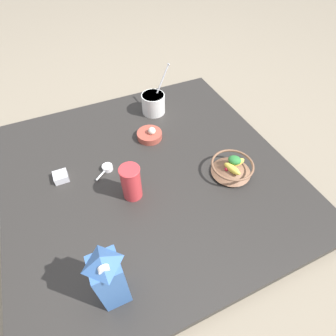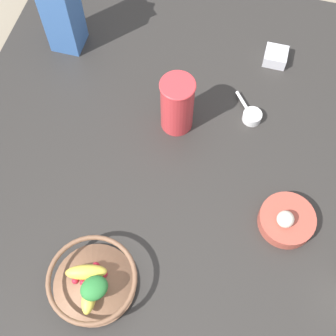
{
  "view_description": "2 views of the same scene",
  "coord_description": "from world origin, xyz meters",
  "px_view_note": "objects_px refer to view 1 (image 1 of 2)",
  "views": [
    {
      "loc": [
        -0.23,
        -0.72,
        0.91
      ],
      "look_at": [
        0.06,
        -0.07,
        0.11
      ],
      "focal_mm": 28.0,
      "sensor_mm": 36.0,
      "label": 1
    },
    {
      "loc": [
        0.49,
        0.04,
        1.02
      ],
      "look_at": [
        0.05,
        -0.07,
        0.11
      ],
      "focal_mm": 50.0,
      "sensor_mm": 36.0,
      "label": 2
    }
  ],
  "objects_px": {
    "fruit_bowl": "(232,167)",
    "yogurt_tub": "(153,103)",
    "milk_carton": "(109,278)",
    "spice_jar": "(61,177)",
    "garlic_bowl": "(150,135)",
    "drinking_cup": "(131,182)"
  },
  "relations": [
    {
      "from": "fruit_bowl",
      "to": "garlic_bowl",
      "type": "height_order",
      "value": "fruit_bowl"
    },
    {
      "from": "yogurt_tub",
      "to": "drinking_cup",
      "type": "distance_m",
      "value": 0.56
    },
    {
      "from": "yogurt_tub",
      "to": "drinking_cup",
      "type": "height_order",
      "value": "yogurt_tub"
    },
    {
      "from": "drinking_cup",
      "to": "spice_jar",
      "type": "bearing_deg",
      "value": 141.34
    },
    {
      "from": "spice_jar",
      "to": "garlic_bowl",
      "type": "height_order",
      "value": "garlic_bowl"
    },
    {
      "from": "yogurt_tub",
      "to": "spice_jar",
      "type": "bearing_deg",
      "value": -152.44
    },
    {
      "from": "spice_jar",
      "to": "milk_carton",
      "type": "bearing_deg",
      "value": -81.6
    },
    {
      "from": "yogurt_tub",
      "to": "spice_jar",
      "type": "xyz_separation_m",
      "value": [
        -0.54,
        -0.28,
        -0.04
      ]
    },
    {
      "from": "fruit_bowl",
      "to": "milk_carton",
      "type": "height_order",
      "value": "milk_carton"
    },
    {
      "from": "drinking_cup",
      "to": "garlic_bowl",
      "type": "xyz_separation_m",
      "value": [
        0.19,
        0.29,
        -0.06
      ]
    },
    {
      "from": "fruit_bowl",
      "to": "spice_jar",
      "type": "relative_size",
      "value": 3.15
    },
    {
      "from": "spice_jar",
      "to": "garlic_bowl",
      "type": "distance_m",
      "value": 0.45
    },
    {
      "from": "fruit_bowl",
      "to": "yogurt_tub",
      "type": "bearing_deg",
      "value": 104.18
    },
    {
      "from": "garlic_bowl",
      "to": "drinking_cup",
      "type": "bearing_deg",
      "value": -122.86
    },
    {
      "from": "fruit_bowl",
      "to": "milk_carton",
      "type": "xyz_separation_m",
      "value": [
        -0.6,
        -0.27,
        0.1
      ]
    },
    {
      "from": "fruit_bowl",
      "to": "milk_carton",
      "type": "relative_size",
      "value": 0.65
    },
    {
      "from": "spice_jar",
      "to": "garlic_bowl",
      "type": "xyz_separation_m",
      "value": [
        0.44,
        0.09,
        0.0
      ]
    },
    {
      "from": "spice_jar",
      "to": "drinking_cup",
      "type": "bearing_deg",
      "value": -38.66
    },
    {
      "from": "fruit_bowl",
      "to": "milk_carton",
      "type": "bearing_deg",
      "value": -155.44
    },
    {
      "from": "garlic_bowl",
      "to": "fruit_bowl",
      "type": "bearing_deg",
      "value": -56.7
    },
    {
      "from": "drinking_cup",
      "to": "fruit_bowl",
      "type": "bearing_deg",
      "value": -8.74
    },
    {
      "from": "milk_carton",
      "to": "drinking_cup",
      "type": "relative_size",
      "value": 1.78
    }
  ]
}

